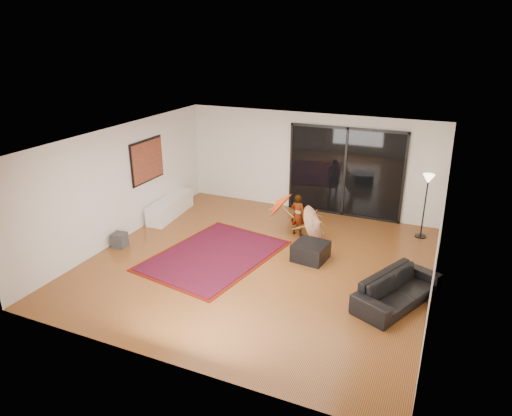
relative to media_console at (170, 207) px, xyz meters
The scene contains 17 objects.
floor 3.61m from the media_console, 25.37° to the right, with size 7.00×7.00×0.00m, color #965929.
ceiling 4.35m from the media_console, 25.37° to the right, with size 7.00×7.00×0.00m, color white.
wall_back 3.95m from the media_console, 31.08° to the left, with size 7.00×7.00×0.00m, color silver.
wall_front 6.10m from the media_console, 57.19° to the right, with size 7.00×7.00×0.00m, color silver.
wall_left 1.91m from the media_console, 99.21° to the right, with size 7.00×7.00×0.00m, color silver.
wall_right 7.01m from the media_console, 12.86° to the right, with size 7.00×7.00×0.00m, color silver.
sliding_door 4.76m from the media_console, 24.39° to the left, with size 3.06×0.07×2.40m.
painting 1.51m from the media_console, 111.57° to the right, with size 0.04×1.28×1.08m.
media_console is the anchor object (origin of this frame).
speaker 2.11m from the media_console, 90.00° to the right, with size 0.30×0.30×0.34m, color #424244.
persian_rug 2.77m from the media_console, 36.46° to the right, with size 2.73×3.45×0.02m.
sofa 6.50m from the media_console, 17.56° to the right, with size 1.91×0.75×0.56m, color black.
ottoman 4.34m from the media_console, 12.56° to the right, with size 0.68×0.68×0.39m, color black.
floor_lamp 6.55m from the media_console, 11.26° to the left, with size 0.27×0.27×1.58m.
child 3.56m from the media_console, ahead, with size 0.38×0.25×1.05m, color #999999.
parasol_orange 3.04m from the media_console, ahead, with size 0.62×0.79×0.86m.
parasol_white 4.16m from the media_console, ahead, with size 0.54×0.91×0.95m.
Camera 1 is at (3.46, -8.07, 4.66)m, focal length 32.00 mm.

